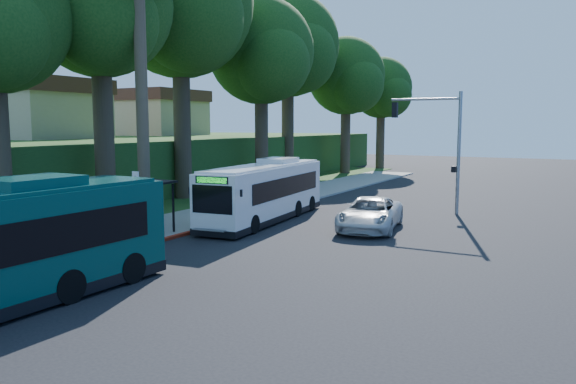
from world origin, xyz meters
The scene contains 16 objects.
ground centered at (0.00, 0.00, 0.00)m, with size 140.00×140.00×0.00m, color black.
sidewalk centered at (-7.30, 0.00, 0.06)m, with size 4.50×70.00×0.12m, color gray.
red_curb centered at (-5.00, -4.00, 0.07)m, with size 0.25×30.00×0.13m, color maroon.
grass_verge centered at (-13.00, 5.00, 0.03)m, with size 8.00×70.00×0.06m, color #234719.
bus_shelter centered at (-7.26, -2.86, 1.81)m, with size 3.20×1.51×2.55m.
stop_sign_pole centered at (-5.40, -5.00, 2.08)m, with size 0.35×0.06×3.17m.
traffic_signal_pole centered at (3.78, 10.00, 4.42)m, with size 4.10×0.30×7.00m.
hillside_backdrop centered at (-26.30, 15.10, 2.44)m, with size 24.00×60.00×8.80m.
tree_0 centered at (-12.40, -0.02, 11.20)m, with size 8.40×8.00×15.70m.
tree_1 centered at (-13.37, 7.98, 12.73)m, with size 10.50×10.00×18.26m.
tree_2 centered at (-11.89, 15.98, 10.48)m, with size 8.82×8.40×15.12m.
tree_3 centered at (-13.88, 23.98, 11.98)m, with size 10.08×9.60×17.28m.
tree_4 centered at (-11.40, 31.98, 9.73)m, with size 8.40×8.00×14.14m.
tree_5 centered at (-10.41, 39.99, 8.96)m, with size 7.35×7.00×12.86m.
white_bus centered at (-3.81, 3.01, 1.60)m, with size 3.46×11.18×3.28m.
pickup centered at (2.08, 3.20, 0.78)m, with size 2.60×5.64×1.57m, color silver.
Camera 1 is at (11.65, -22.60, 5.15)m, focal length 35.00 mm.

